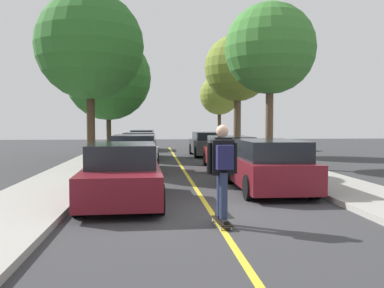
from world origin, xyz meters
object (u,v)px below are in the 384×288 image
object	(u,v)px
skateboard	(222,221)
skateboarder	(222,167)
street_tree_left_near	(108,78)
fire_hydrant	(270,158)
parked_car_right_far	(209,144)
parked_car_left_near	(134,154)
parked_car_left_farthest	(143,140)
parked_car_right_nearest	(268,166)
parked_car_left_far	(139,146)
street_tree_right_far	(219,95)
street_tree_right_nearest	(270,49)
parked_car_left_nearest	(123,174)
street_tree_right_near	(238,68)
street_tree_left_nearest	(90,46)
parked_car_right_near	(230,153)

from	to	relation	value
skateboard	skateboarder	world-z (taller)	skateboarder
street_tree_left_near	fire_hydrant	distance (m)	10.87
parked_car_right_far	parked_car_left_near	bearing A→B (deg)	-118.39
parked_car_left_farthest	parked_car_right_far	size ratio (longest dim) A/B	1.04
parked_car_right_nearest	street_tree_left_near	size ratio (longest dim) A/B	0.63
parked_car_left_near	parked_car_right_far	size ratio (longest dim) A/B	1.05
parked_car_left_far	street_tree_right_far	world-z (taller)	street_tree_right_far
parked_car_left_farthest	street_tree_right_nearest	world-z (taller)	street_tree_right_nearest
parked_car_right_nearest	parked_car_left_nearest	bearing A→B (deg)	-162.52
street_tree_right_near	parked_car_left_farthest	bearing A→B (deg)	137.05
street_tree_left_nearest	skateboard	xyz separation A→B (m)	(3.75, -9.25, -4.87)
street_tree_left_near	street_tree_right_far	world-z (taller)	street_tree_left_near
parked_car_right_far	fire_hydrant	bearing A→B (deg)	-78.59
fire_hydrant	skateboard	distance (m)	9.46
parked_car_left_nearest	parked_car_left_far	xyz separation A→B (m)	(0.00, 12.18, -0.01)
street_tree_right_near	fire_hydrant	distance (m)	8.96
parked_car_left_near	parked_car_right_near	bearing A→B (deg)	8.19
parked_car_left_near	street_tree_left_nearest	size ratio (longest dim) A/B	0.61
parked_car_right_near	parked_car_left_nearest	bearing A→B (deg)	-119.81
parked_car_left_far	parked_car_right_near	distance (m)	6.58
parked_car_left_near	skateboard	size ratio (longest dim) A/B	5.01
parked_car_left_nearest	street_tree_right_nearest	bearing A→B (deg)	51.54
parked_car_left_near	street_tree_right_near	size ratio (longest dim) A/B	0.61
skateboard	skateboarder	bearing A→B (deg)	-86.19
street_tree_left_nearest	street_tree_right_far	distance (m)	15.74
fire_hydrant	skateboard	bearing A→B (deg)	-111.40
parked_car_left_farthest	street_tree_right_near	xyz separation A→B (m)	(5.69, -5.30, 4.41)
parked_car_right_near	street_tree_left_near	bearing A→B (deg)	131.43
parked_car_right_far	street_tree_right_far	distance (m)	7.81
parked_car_left_farthest	street_tree_right_far	world-z (taller)	street_tree_right_far
parked_car_left_far	street_tree_right_near	distance (m)	7.43
parked_car_left_nearest	street_tree_left_near	size ratio (longest dim) A/B	0.66
parked_car_right_far	street_tree_right_near	xyz separation A→B (m)	(1.73, 0.24, 4.42)
parked_car_left_farthest	fire_hydrant	bearing A→B (deg)	-67.17
parked_car_left_near	street_tree_right_nearest	size ratio (longest dim) A/B	0.62
fire_hydrant	street_tree_left_nearest	bearing A→B (deg)	176.42
parked_car_left_near	parked_car_left_far	distance (m)	5.83
parked_car_left_far	street_tree_right_nearest	bearing A→B (deg)	-41.34
parked_car_left_nearest	parked_car_right_nearest	xyz separation A→B (m)	(3.96, 1.25, 0.04)
parked_car_left_far	skateboard	size ratio (longest dim) A/B	5.51
parked_car_left_nearest	street_tree_right_far	xyz separation A→B (m)	(5.69, 20.55, 3.31)
street_tree_left_near	parked_car_left_farthest	bearing A→B (deg)	73.52
skateboarder	fire_hydrant	bearing A→B (deg)	68.69
parked_car_right_near	skateboard	bearing A→B (deg)	-101.63
parked_car_right_near	fire_hydrant	world-z (taller)	parked_car_right_near
street_tree_right_far	parked_car_left_near	bearing A→B (deg)	-111.85
parked_car_left_near	parked_car_right_far	xyz separation A→B (m)	(3.96, 7.33, -0.02)
parked_car_right_nearest	skateboarder	size ratio (longest dim) A/B	2.36
parked_car_left_farthest	parked_car_right_near	distance (m)	12.93
street_tree_right_near	skateboard	world-z (taller)	street_tree_right_near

